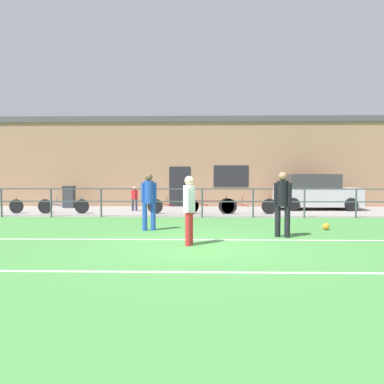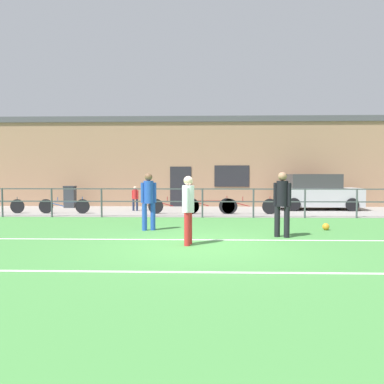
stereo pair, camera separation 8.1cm
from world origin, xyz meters
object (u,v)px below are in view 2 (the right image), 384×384
Objects in this scene: player_winger at (149,198)px; bicycle_parked_2 at (64,206)px; bicycle_parked_0 at (250,206)px; soccer_ball_match at (326,227)px; bicycle_parked_4 at (0,206)px; spectator_child at (135,197)px; bicycle_parked_1 at (173,206)px; player_goalkeeper at (282,200)px; bicycle_parked_3 at (209,206)px; player_striker at (188,206)px; parked_car_red at (316,193)px; trash_bin_0 at (70,197)px.

player_winger reaches higher than bicycle_parked_2.
player_winger is 0.74× the size of bicycle_parked_0.
bicycle_parked_4 reaches higher than soccer_ball_match.
bicycle_parked_1 is at bearing 146.79° from spectator_child.
spectator_child is 5.29m from bicycle_parked_0.
player_goalkeeper is 0.82× the size of bicycle_parked_1.
bicycle_parked_3 is at bearing -180.00° from bicycle_parked_0.
player_striker is 9.08m from bicycle_parked_2.
player_striker is 11.04m from parked_car_red.
bicycle_parked_1 is (-6.67, -2.32, -0.46)m from parked_car_red.
player_striker is 0.43× the size of parked_car_red.
parked_car_red is 12.14m from trash_bin_0.
spectator_child is 3.89m from trash_bin_0.
player_goalkeeper is 12.43m from bicycle_parked_4.
bicycle_parked_3 is (0.59, 7.10, -0.58)m from player_striker.
bicycle_parked_1 is (-3.23, -0.00, -0.01)m from bicycle_parked_0.
player_striker reaches higher than trash_bin_0.
soccer_ball_match is 5.72m from bicycle_parked_3.
player_striker is at bearing -108.00° from bicycle_parked_0.
bicycle_parked_1 is (0.38, 4.70, -0.63)m from player_winger.
parked_car_red is at bearing 19.13° from bicycle_parked_1.
parked_car_red is 1.80× the size of bicycle_parked_4.
bicycle_parked_2 is (-7.94, -0.00, -0.02)m from bicycle_parked_0.
player_goalkeeper reaches higher than parked_car_red.
bicycle_parked_2 is at bearing -168.50° from parked_car_red.
player_goalkeeper is 2.79m from player_striker.
player_striker is 0.77× the size of bicycle_parked_3.
spectator_child is at bearing 25.69° from bicycle_parked_2.
player_winger reaches higher than soccer_ball_match.
parked_car_red is 3.54× the size of trash_bin_0.
bicycle_parked_4 is (-8.44, 7.10, -0.61)m from player_striker.
player_striker is 1.48× the size of spectator_child.
soccer_ball_match is at bearing -15.38° from player_winger.
spectator_child is 0.52× the size of bicycle_parked_3.
soccer_ball_match is at bearing -24.81° from bicycle_parked_2.
trash_bin_0 reaches higher than bicycle_parked_1.
soccer_ball_match is 0.10× the size of bicycle_parked_1.
parked_car_red is at bearing 11.50° from bicycle_parked_2.
player_goalkeeper reaches higher than bicycle_parked_0.
soccer_ball_match is 9.08m from spectator_child.
bicycle_parked_2 is at bearing 180.00° from bicycle_parked_3.
player_winger is at bearing 106.56° from spectator_child.
player_winger is at bearing -111.96° from bicycle_parked_3.
bicycle_parked_0 is (-0.19, 5.87, -0.64)m from player_goalkeeper.
player_goalkeeper is 12.48m from trash_bin_0.
player_goalkeeper is 1.57× the size of spectator_child.
trash_bin_0 reaches higher than soccer_ball_match.
bicycle_parked_2 is (-2.83, -1.36, -0.32)m from spectator_child.
soccer_ball_match is 10.73m from bicycle_parked_2.
bicycle_parked_3 is at bearing 0.00° from bicycle_parked_2.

